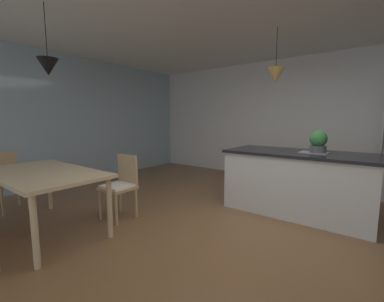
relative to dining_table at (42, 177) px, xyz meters
The scene contains 10 objects.
ground_plane 2.47m from the dining_table, 34.08° to the left, with size 10.00×8.40×0.04m, color brown.
wall_back_kitchen 5.04m from the dining_table, 66.81° to the left, with size 10.00×0.12×2.70m, color white.
window_wall_left_glazing 2.57m from the dining_table, 147.58° to the left, with size 0.06×8.40×2.70m, color #9EB7C6.
dining_table is the anchor object (origin of this frame).
chair_window_end 1.24m from the dining_table, behind, with size 0.43×0.43×0.87m.
chair_far_right 0.95m from the dining_table, 65.52° to the left, with size 0.42×0.42×0.87m.
kitchen_island 3.42m from the dining_table, 48.21° to the left, with size 2.01×0.94×0.91m.
pendant_over_table 1.31m from the dining_table, 81.71° to the left, with size 0.23×0.23×0.82m.
pendant_over_island_main 3.44m from the dining_table, 53.47° to the left, with size 0.25×0.25×0.80m.
potted_plant_on_island 3.60m from the dining_table, 45.32° to the left, with size 0.23×0.23×0.32m.
Camera 1 is at (1.25, -2.56, 1.37)m, focal length 23.33 mm.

